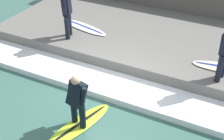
# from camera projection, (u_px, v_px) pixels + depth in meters

# --- Properties ---
(ground_plane) EXTENTS (28.00, 28.00, 0.00)m
(ground_plane) POSITION_uv_depth(u_px,v_px,m) (103.00, 101.00, 8.41)
(ground_plane) COLOR #386056
(concrete_ledge) EXTENTS (4.40, 10.27, 0.51)m
(concrete_ledge) POSITION_uv_depth(u_px,v_px,m) (149.00, 40.00, 10.78)
(concrete_ledge) COLOR #66635E
(concrete_ledge) RESTS_ON ground_plane
(back_wall) EXTENTS (0.50, 10.78, 1.51)m
(back_wall) POSITION_uv_depth(u_px,v_px,m) (172.00, 2.00, 12.33)
(back_wall) COLOR #544F49
(back_wall) RESTS_ON ground_plane
(wave_foam_crest) EXTENTS (1.17, 9.76, 0.19)m
(wave_foam_crest) POSITION_uv_depth(u_px,v_px,m) (113.00, 86.00, 8.80)
(wave_foam_crest) COLOR white
(wave_foam_crest) RESTS_ON ground_plane
(surfboard_riding) EXTENTS (2.08, 1.03, 0.07)m
(surfboard_riding) POSITION_uv_depth(u_px,v_px,m) (79.00, 125.00, 7.61)
(surfboard_riding) COLOR #BFE02D
(surfboard_riding) RESTS_ON ground_plane
(surfer_riding) EXTENTS (0.50, 0.61, 1.42)m
(surfer_riding) POSITION_uv_depth(u_px,v_px,m) (77.00, 98.00, 7.15)
(surfer_riding) COLOR black
(surfer_riding) RESTS_ON surfboard_riding
(surfer_waiting_far) EXTENTS (0.53, 0.37, 1.61)m
(surfer_waiting_far) POSITION_uv_depth(u_px,v_px,m) (67.00, 11.00, 9.93)
(surfer_waiting_far) COLOR black
(surfer_waiting_far) RESTS_ON concrete_ledge
(surfboard_waiting_far) EXTENTS (0.92, 2.04, 0.07)m
(surfboard_waiting_far) POSITION_uv_depth(u_px,v_px,m) (84.00, 27.00, 10.96)
(surfboard_waiting_far) COLOR white
(surfboard_waiting_far) RESTS_ON concrete_ledge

